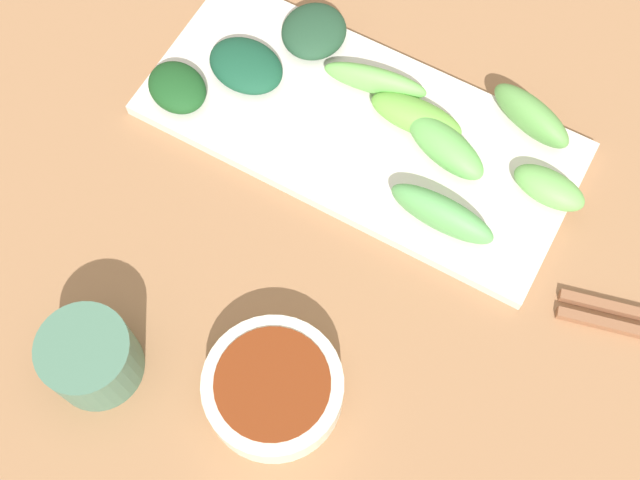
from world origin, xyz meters
name	(u,v)px	position (x,y,z in m)	size (l,w,h in m)	color
tabletop	(343,214)	(0.00, 0.00, 0.01)	(2.10, 2.10, 0.02)	#9B6D49
sauce_bowl	(273,388)	(-0.16, -0.03, 0.04)	(0.11, 0.11, 0.04)	silver
serving_plate	(360,128)	(0.07, 0.02, 0.03)	(0.17, 0.38, 0.01)	silver
broccoli_stalk_0	(445,147)	(0.08, -0.05, 0.05)	(0.03, 0.08, 0.03)	#68B857
broccoli_stalk_1	(442,214)	(0.02, -0.08, 0.05)	(0.03, 0.09, 0.03)	#5CA959
broccoli_leafy_2	(246,66)	(0.07, 0.14, 0.04)	(0.05, 0.07, 0.02)	#184D34
broccoli_stalk_3	(531,116)	(0.14, -0.10, 0.05)	(0.03, 0.08, 0.03)	#609F4C
broccoli_stalk_4	(375,80)	(0.11, 0.03, 0.05)	(0.02, 0.09, 0.03)	#6DBB55
broccoli_stalk_5	(416,116)	(0.10, -0.02, 0.04)	(0.03, 0.08, 0.02)	#6FB945
broccoli_stalk_6	(549,188)	(0.09, -0.14, 0.04)	(0.03, 0.06, 0.02)	#6DB457
broccoli_leafy_7	(177,87)	(0.02, 0.18, 0.04)	(0.05, 0.06, 0.02)	#1B4C20
broccoli_leafy_8	(314,31)	(0.13, 0.10, 0.04)	(0.06, 0.06, 0.02)	#23472F
tea_cup	(91,358)	(-0.21, 0.10, 0.05)	(0.07, 0.07, 0.06)	#49745D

